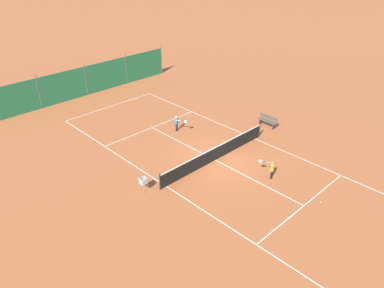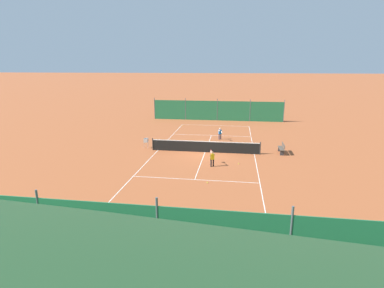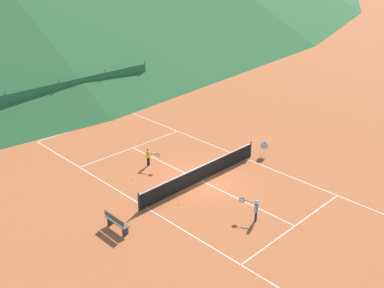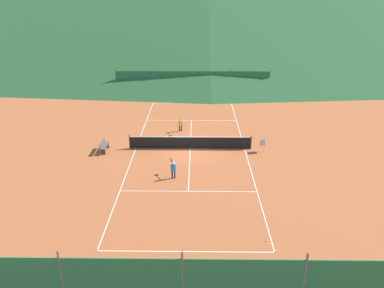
{
  "view_description": "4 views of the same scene",
  "coord_description": "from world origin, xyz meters",
  "px_view_note": "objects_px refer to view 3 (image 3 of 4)",
  "views": [
    {
      "loc": [
        15.15,
        13.53,
        12.53
      ],
      "look_at": [
        1.17,
        -0.92,
        1.26
      ],
      "focal_mm": 35.0,
      "sensor_mm": 36.0,
      "label": 1
    },
    {
      "loc": [
        -2.46,
        24.23,
        7.05
      ],
      "look_at": [
        1.0,
        0.79,
        0.88
      ],
      "focal_mm": 28.0,
      "sensor_mm": 36.0,
      "label": 2
    },
    {
      "loc": [
        -16.39,
        -15.87,
        12.61
      ],
      "look_at": [
        1.32,
        2.07,
        1.25
      ],
      "focal_mm": 42.0,
      "sensor_mm": 36.0,
      "label": 3
    },
    {
      "loc": [
        0.47,
        -25.84,
        11.29
      ],
      "look_at": [
        0.17,
        -2.43,
        1.39
      ],
      "focal_mm": 35.0,
      "sensor_mm": 36.0,
      "label": 4
    }
  ],
  "objects_px": {
    "player_near_service": "(255,208)",
    "player_far_service": "(149,156)",
    "tennis_ball_mid_court": "(179,204)",
    "tennis_ball_alley_left": "(132,180)",
    "courtside_bench": "(117,222)",
    "ball_hopper": "(265,146)",
    "tennis_net": "(201,173)",
    "tennis_ball_far_corner": "(118,149)"
  },
  "relations": [
    {
      "from": "tennis_net",
      "to": "player_near_service",
      "type": "distance_m",
      "value": 4.81
    },
    {
      "from": "tennis_net",
      "to": "player_near_service",
      "type": "relative_size",
      "value": 7.85
    },
    {
      "from": "player_near_service",
      "to": "tennis_net",
      "type": "bearing_deg",
      "value": 78.02
    },
    {
      "from": "tennis_net",
      "to": "ball_hopper",
      "type": "height_order",
      "value": "tennis_net"
    },
    {
      "from": "tennis_ball_mid_court",
      "to": "tennis_ball_far_corner",
      "type": "xyz_separation_m",
      "value": [
        1.81,
        7.86,
        0.0
      ]
    },
    {
      "from": "player_far_service",
      "to": "tennis_ball_alley_left",
      "type": "height_order",
      "value": "player_far_service"
    },
    {
      "from": "player_near_service",
      "to": "courtside_bench",
      "type": "bearing_deg",
      "value": 142.3
    },
    {
      "from": "tennis_ball_mid_court",
      "to": "tennis_ball_alley_left",
      "type": "distance_m",
      "value": 3.8
    },
    {
      "from": "tennis_net",
      "to": "courtside_bench",
      "type": "height_order",
      "value": "tennis_net"
    },
    {
      "from": "ball_hopper",
      "to": "tennis_ball_mid_court",
      "type": "bearing_deg",
      "value": -176.66
    },
    {
      "from": "tennis_ball_alley_left",
      "to": "tennis_ball_far_corner",
      "type": "distance_m",
      "value": 4.51
    },
    {
      "from": "player_near_service",
      "to": "tennis_ball_far_corner",
      "type": "relative_size",
      "value": 17.72
    },
    {
      "from": "tennis_net",
      "to": "tennis_ball_far_corner",
      "type": "xyz_separation_m",
      "value": [
        -0.87,
        6.88,
        -0.47
      ]
    },
    {
      "from": "player_far_service",
      "to": "tennis_ball_mid_court",
      "type": "height_order",
      "value": "player_far_service"
    },
    {
      "from": "player_far_service",
      "to": "tennis_ball_far_corner",
      "type": "distance_m",
      "value": 3.33
    },
    {
      "from": "tennis_net",
      "to": "tennis_ball_alley_left",
      "type": "xyz_separation_m",
      "value": [
        -2.81,
        2.81,
        -0.47
      ]
    },
    {
      "from": "tennis_ball_mid_court",
      "to": "tennis_ball_far_corner",
      "type": "relative_size",
      "value": 1.0
    },
    {
      "from": "tennis_ball_alley_left",
      "to": "courtside_bench",
      "type": "xyz_separation_m",
      "value": [
        -3.54,
        -3.38,
        0.42
      ]
    },
    {
      "from": "tennis_net",
      "to": "tennis_ball_mid_court",
      "type": "xyz_separation_m",
      "value": [
        -2.68,
        -0.99,
        -0.47
      ]
    },
    {
      "from": "player_far_service",
      "to": "courtside_bench",
      "type": "relative_size",
      "value": 0.76
    },
    {
      "from": "ball_hopper",
      "to": "tennis_ball_far_corner",
      "type": "bearing_deg",
      "value": 129.88
    },
    {
      "from": "tennis_ball_mid_court",
      "to": "tennis_ball_alley_left",
      "type": "bearing_deg",
      "value": 91.96
    },
    {
      "from": "tennis_ball_far_corner",
      "to": "courtside_bench",
      "type": "distance_m",
      "value": 9.25
    },
    {
      "from": "player_near_service",
      "to": "courtside_bench",
      "type": "height_order",
      "value": "player_near_service"
    },
    {
      "from": "player_near_service",
      "to": "player_far_service",
      "type": "distance_m",
      "value": 8.31
    },
    {
      "from": "tennis_ball_mid_court",
      "to": "tennis_ball_alley_left",
      "type": "height_order",
      "value": "same"
    },
    {
      "from": "tennis_ball_far_corner",
      "to": "courtside_bench",
      "type": "height_order",
      "value": "courtside_bench"
    },
    {
      "from": "tennis_ball_alley_left",
      "to": "ball_hopper",
      "type": "distance_m",
      "value": 8.8
    },
    {
      "from": "player_near_service",
      "to": "player_far_service",
      "type": "bearing_deg",
      "value": 89.24
    },
    {
      "from": "tennis_net",
      "to": "ball_hopper",
      "type": "relative_size",
      "value": 10.31
    },
    {
      "from": "player_near_service",
      "to": "player_far_service",
      "type": "xyz_separation_m",
      "value": [
        0.11,
        8.31,
        -0.01
      ]
    },
    {
      "from": "player_far_service",
      "to": "ball_hopper",
      "type": "relative_size",
      "value": 1.28
    },
    {
      "from": "player_near_service",
      "to": "tennis_ball_far_corner",
      "type": "bearing_deg",
      "value": 89.36
    },
    {
      "from": "tennis_ball_far_corner",
      "to": "player_near_service",
      "type": "bearing_deg",
      "value": -90.64
    },
    {
      "from": "player_near_service",
      "to": "tennis_ball_alley_left",
      "type": "distance_m",
      "value": 7.75
    },
    {
      "from": "tennis_ball_far_corner",
      "to": "courtside_bench",
      "type": "xyz_separation_m",
      "value": [
        -5.48,
        -7.45,
        0.42
      ]
    },
    {
      "from": "tennis_ball_alley_left",
      "to": "courtside_bench",
      "type": "distance_m",
      "value": 4.91
    },
    {
      "from": "courtside_bench",
      "to": "tennis_ball_alley_left",
      "type": "bearing_deg",
      "value": 43.71
    },
    {
      "from": "player_far_service",
      "to": "courtside_bench",
      "type": "height_order",
      "value": "player_far_service"
    },
    {
      "from": "player_near_service",
      "to": "player_far_service",
      "type": "relative_size",
      "value": 1.02
    },
    {
      "from": "tennis_ball_alley_left",
      "to": "player_near_service",
      "type": "bearing_deg",
      "value": -76.45
    },
    {
      "from": "tennis_ball_mid_court",
      "to": "tennis_ball_far_corner",
      "type": "bearing_deg",
      "value": 77.04
    }
  ]
}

